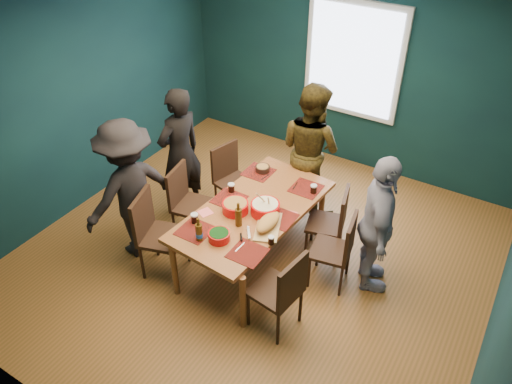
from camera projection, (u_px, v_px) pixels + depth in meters
room at (270, 145)px, 5.18m from camera, size 5.01×5.01×2.71m
dining_table at (254, 213)px, 5.39m from camera, size 1.11×1.99×0.73m
chair_left_far at (230, 174)px, 6.22m from camera, size 0.51×0.51×0.92m
chair_left_mid at (186, 198)px, 5.81m from camera, size 0.49×0.49×0.93m
chair_left_near at (154, 229)px, 5.32m from camera, size 0.56×0.56×0.99m
chair_right_far at (334, 219)px, 5.53m from camera, size 0.49×0.49×0.89m
chair_right_mid at (339, 246)px, 5.17m from camera, size 0.47×0.47×0.90m
chair_right_near at (283, 289)px, 4.66m from camera, size 0.48×0.48×0.95m
person_far_left at (180, 153)px, 6.03m from camera, size 0.52×0.68×1.69m
person_back at (310, 149)px, 6.09m from camera, size 0.99×0.87×1.72m
person_right at (377, 226)px, 5.01m from camera, size 0.74×1.01×1.60m
person_near_left at (130, 190)px, 5.43m from camera, size 0.89×1.21×1.68m
bowl_salad at (235, 207)px, 5.28m from camera, size 0.28×0.28×0.12m
bowl_dumpling at (265, 208)px, 5.25m from camera, size 0.31×0.31×0.29m
bowl_herbs at (219, 236)px, 4.92m from camera, size 0.22×0.22×0.10m
cutting_board at (268, 223)px, 5.06m from camera, size 0.40×0.61×0.13m
small_bowl at (263, 168)px, 5.91m from camera, size 0.17×0.17×0.07m
beer_bottle_a at (199, 232)px, 4.89m from camera, size 0.07×0.07×0.27m
beer_bottle_b at (238, 217)px, 5.07m from camera, size 0.07×0.07×0.28m
cola_glass_a at (195, 218)px, 5.13m from camera, size 0.08×0.08×0.11m
cola_glass_b at (271, 240)px, 4.87m from camera, size 0.07×0.07×0.09m
cola_glass_c at (314, 189)px, 5.55m from camera, size 0.07×0.07×0.10m
cola_glass_d at (231, 187)px, 5.57m from camera, size 0.08×0.08×0.10m
napkin_a at (290, 215)px, 5.26m from camera, size 0.16×0.16×0.00m
napkin_b at (205, 212)px, 5.30m from camera, size 0.18×0.18×0.00m
napkin_c at (247, 255)px, 4.76m from camera, size 0.17×0.17×0.00m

